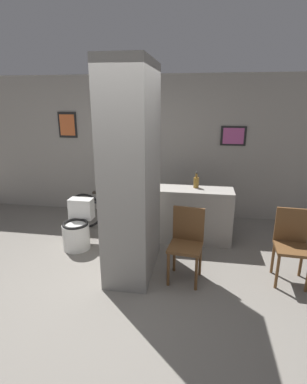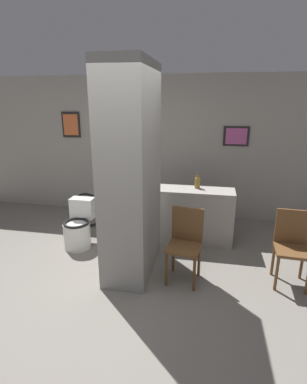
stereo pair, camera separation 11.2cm
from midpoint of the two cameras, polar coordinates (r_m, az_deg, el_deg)
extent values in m
plane|color=slate|center=(3.77, -7.25, -18.08)|extent=(14.00, 14.00, 0.00)
cube|color=gray|center=(5.70, 0.46, 8.47)|extent=(8.00, 0.06, 2.60)
cube|color=black|center=(6.10, -14.91, 12.28)|extent=(0.36, 0.02, 0.48)
cube|color=#D86633|center=(6.09, -14.97, 12.27)|extent=(0.30, 0.01, 0.39)
cube|color=black|center=(5.55, 16.05, 10.18)|extent=(0.44, 0.02, 0.34)
cube|color=#B24C8C|center=(5.53, 16.06, 10.16)|extent=(0.36, 0.01, 0.28)
cube|color=gray|center=(3.69, -3.36, 3.55)|extent=(0.54, 1.13, 2.60)
cylinder|color=#593319|center=(3.51, -8.84, 6.83)|extent=(0.03, 0.40, 0.40)
cylinder|color=red|center=(3.51, -9.07, 6.83)|extent=(0.01, 0.07, 0.07)
cube|color=gray|center=(4.76, 7.59, -4.38)|extent=(1.33, 0.44, 0.86)
cylinder|color=silver|center=(4.72, -13.67, -8.07)|extent=(0.40, 0.40, 0.39)
torus|color=black|center=(4.63, -13.85, -5.77)|extent=(0.39, 0.39, 0.04)
cube|color=silver|center=(4.80, -12.70, -2.97)|extent=(0.36, 0.20, 0.32)
cylinder|color=brown|center=(3.71, 3.36, -14.54)|extent=(0.04, 0.04, 0.44)
cylinder|color=brown|center=(3.66, 8.67, -15.26)|extent=(0.04, 0.04, 0.44)
cylinder|color=brown|center=(4.00, 4.62, -12.08)|extent=(0.04, 0.04, 0.44)
cylinder|color=brown|center=(3.94, 9.51, -12.70)|extent=(0.04, 0.04, 0.44)
cube|color=brown|center=(3.71, 6.67, -10.48)|extent=(0.44, 0.44, 0.04)
cube|color=brown|center=(3.77, 7.35, -6.07)|extent=(0.39, 0.08, 0.44)
cylinder|color=brown|center=(3.93, 23.18, -14.13)|extent=(0.04, 0.04, 0.44)
cylinder|color=brown|center=(4.22, 22.55, -11.78)|extent=(0.04, 0.04, 0.44)
cylinder|color=brown|center=(4.29, 27.10, -11.94)|extent=(0.04, 0.04, 0.44)
cube|color=brown|center=(4.00, 25.67, -10.05)|extent=(0.42, 0.42, 0.04)
cube|color=brown|center=(4.06, 25.65, -5.93)|extent=(0.39, 0.05, 0.44)
torus|color=black|center=(5.37, -11.91, -3.38)|extent=(0.63, 0.04, 0.63)
torus|color=black|center=(5.09, -1.77, -4.18)|extent=(0.63, 0.04, 0.63)
cylinder|color=black|center=(5.15, -7.05, -2.12)|extent=(0.89, 0.04, 0.04)
cylinder|color=black|center=(5.23, -9.57, -1.94)|extent=(0.03, 0.03, 0.32)
cylinder|color=black|center=(5.04, -2.33, -2.44)|extent=(0.03, 0.03, 0.29)
cube|color=black|center=(5.17, -9.67, -0.04)|extent=(0.16, 0.06, 0.04)
cylinder|color=#262626|center=(4.99, -2.35, -0.86)|extent=(0.03, 0.42, 0.03)
cylinder|color=olive|center=(4.68, 9.03, 1.70)|extent=(0.08, 0.08, 0.16)
cylinder|color=olive|center=(4.65, 9.09, 3.05)|extent=(0.03, 0.03, 0.07)
sphere|color=#333333|center=(4.64, 9.12, 3.58)|extent=(0.04, 0.04, 0.04)
camera|label=1|loc=(0.06, -89.22, 0.24)|focal=28.00mm
camera|label=2|loc=(0.06, 90.78, -0.24)|focal=28.00mm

